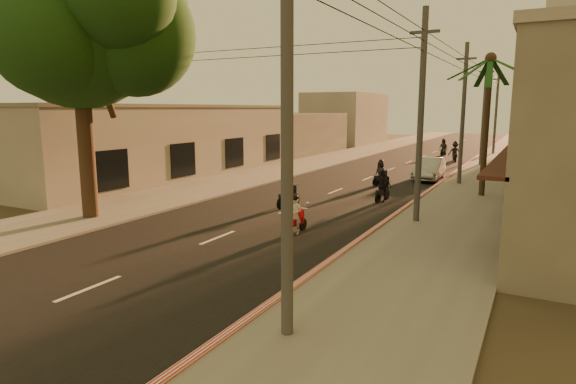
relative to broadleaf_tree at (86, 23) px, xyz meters
name	(u,v)px	position (x,y,z in m)	size (l,w,h in m)	color
ground	(184,251)	(6.61, -2.14, -8.48)	(160.00, 160.00, 0.00)	#383023
road	(368,179)	(6.61, 17.86, -8.47)	(10.00, 140.00, 0.02)	black
sidewalk_right	(480,186)	(14.11, 17.86, -8.42)	(5.00, 140.00, 0.12)	slate
sidewalk_left	(276,171)	(-0.89, 17.86, -8.42)	(5.00, 140.00, 0.12)	slate
curb_stripe	(425,194)	(11.71, 12.86, -8.38)	(0.20, 60.00, 0.20)	red
left_building	(158,141)	(-7.37, 11.86, -5.88)	(8.20, 24.20, 5.20)	#A8A298
broadleaf_tree	(86,23)	(0.00, 0.00, 0.00)	(9.60, 8.70, 12.10)	black
palm_tree	(490,67)	(14.61, 13.86, -1.33)	(5.00, 5.00, 8.20)	black
utility_poles	(465,83)	(12.81, 17.86, -1.94)	(1.20, 48.26, 9.00)	#38383A
filler_left_near	(286,134)	(-7.39, 31.86, -6.28)	(8.00, 14.00, 4.40)	#A8A298
filler_left_far	(346,119)	(-7.39, 49.86, -4.98)	(8.00, 14.00, 7.00)	#A8A298
scooter_red	(295,217)	(8.98, 1.80, -7.77)	(0.64, 1.65, 1.62)	black
scooter_mid_a	(288,191)	(6.28, 6.28, -7.61)	(1.02, 1.94, 1.91)	black
scooter_mid_b	(382,187)	(10.06, 9.93, -7.67)	(1.07, 1.82, 1.79)	black
scooter_far_a	(381,173)	(8.30, 15.41, -7.70)	(1.10, 1.66, 1.70)	black
scooter_far_b	(455,152)	(10.28, 32.28, -7.58)	(1.55, 1.95, 1.96)	black
parked_car	(429,169)	(10.59, 19.31, -7.70)	(1.83, 4.76, 1.55)	#A4A7AC
scooter_far_c	(443,148)	(8.26, 37.87, -7.65)	(0.91, 1.87, 1.84)	black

